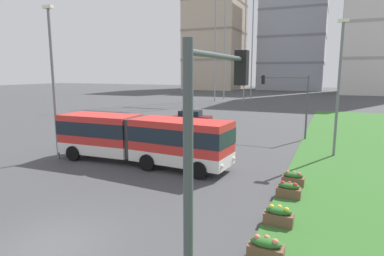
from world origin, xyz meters
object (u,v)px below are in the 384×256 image
Objects in this scene: streetlight_left at (53,78)px; streetlight_median at (339,83)px; traffic_light_near_right at (211,155)px; flower_planter_1 at (279,215)px; apartment_tower_west at (215,33)px; articulated_bus at (141,138)px; car_maroon_sedan at (191,118)px; apartment_tower_westcentre at (294,26)px; flower_planter_0 at (266,248)px; flower_planter_3 at (293,178)px; traffic_light_far_right at (290,95)px; flower_planter_2 at (289,190)px.

streetlight_median is at bearing 24.95° from streetlight_left.
streetlight_left is (-14.94, 10.66, 1.16)m from traffic_light_near_right.
apartment_tower_west is at bearing 110.81° from flower_planter_1.
articulated_bus reaches higher than car_maroon_sedan.
apartment_tower_westcentre is (3.36, 99.96, 15.63)m from streetlight_left.
flower_planter_0 is 1.00× the size of flower_planter_1.
apartment_tower_westcentre is at bearing 96.87° from flower_planter_3.
apartment_tower_westcentre is (-10.14, 86.68, 17.20)m from traffic_light_far_right.
traffic_light_far_right is 0.13× the size of apartment_tower_westcentre.
flower_planter_2 is 103.92m from apartment_tower_westcentre.
flower_planter_3 is (9.45, -0.59, -1.23)m from articulated_bus.
traffic_light_near_right reaches higher than traffic_light_far_right.
apartment_tower_west reaches higher than flower_planter_2.
flower_planter_1 is at bearing -98.86° from streetlight_median.
apartment_tower_west is (-38.74, 84.77, 13.96)m from streetlight_median.
articulated_bus is 1.20× the size of streetlight_left.
streetlight_median is (11.35, 6.84, 3.41)m from articulated_bus.
flower_planter_2 is (0.00, 3.00, 0.00)m from flower_planter_1.
streetlight_left is (-5.90, -1.18, 3.79)m from articulated_bus.
traffic_light_far_right is at bearing -18.90° from car_maroon_sedan.
car_maroon_sedan is 27.05m from flower_planter_0.
traffic_light_far_right is at bearing 125.37° from streetlight_median.
streetlight_median is (1.90, 12.19, 4.64)m from flower_planter_1.
articulated_bus is 9.81m from flower_planter_2.
articulated_bus is 9.54m from flower_planter_3.
streetlight_left reaches higher than flower_planter_3.
articulated_bus is 97.19m from apartment_tower_west.
traffic_light_far_right is at bearing -83.33° from apartment_tower_westcentre.
flower_planter_3 is at bearing 90.00° from flower_planter_0.
traffic_light_far_right is at bearing 97.24° from flower_planter_2.
articulated_bus reaches higher than flower_planter_1.
streetlight_left is at bearing 175.63° from flower_planter_2.
apartment_tower_westcentre is (-11.98, 104.13, 20.65)m from flower_planter_1.
streetlight_median is 94.35m from apartment_tower_westcentre.
flower_planter_2 is 0.17× the size of traffic_light_near_right.
traffic_light_near_right reaches higher than car_maroon_sedan.
flower_planter_3 is 102.20m from apartment_tower_westcentre.
traffic_light_near_right is at bearing -35.49° from streetlight_left.
streetlight_left is at bearing -98.20° from car_maroon_sedan.
apartment_tower_westcentre is at bearing 96.67° from traffic_light_far_right.
flower_planter_0 is at bearing -84.75° from traffic_light_far_right.
apartment_tower_west is (-21.50, 92.79, 13.58)m from streetlight_left.
streetlight_median is (2.30, 18.68, 0.78)m from traffic_light_near_right.
apartment_tower_westcentre is (-11.98, 106.68, 20.65)m from flower_planter_0.
traffic_light_near_right is (12.48, -27.72, 3.53)m from car_maroon_sedan.
traffic_light_near_right reaches higher than articulated_bus.
apartment_tower_west is at bearing 107.56° from car_maroon_sedan.
flower_planter_1 is 0.03× the size of apartment_tower_westcentre.
flower_planter_2 is 0.12× the size of streetlight_median.
flower_planter_3 is at bearing -104.34° from streetlight_median.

